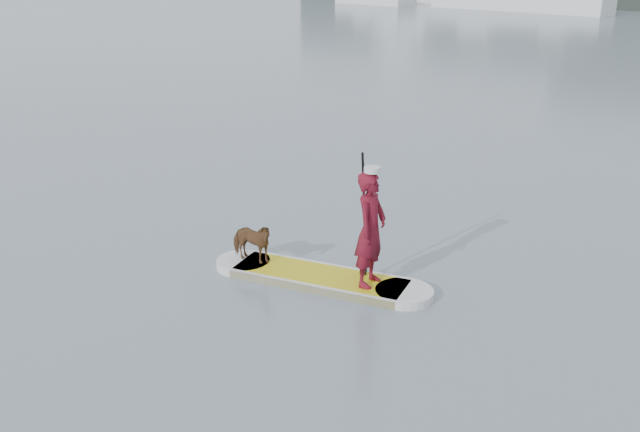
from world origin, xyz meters
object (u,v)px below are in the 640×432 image
Objects in this scene: dog at (251,242)px; sailboat_c at (565,4)px; paddler at (371,229)px; paddleboard at (320,278)px.

sailboat_c is at bearing 6.09° from dog.
dog is at bearing 93.31° from paddler.
paddler is 0.16× the size of sailboat_c.
dog reaches higher than paddleboard.
paddler reaches higher than dog.
paddleboard is at bearing -84.89° from dog.
paddler is 2.16× the size of dog.
sailboat_c is (-15.63, 48.10, 0.68)m from paddleboard.
sailboat_c reaches higher than dog.
paddler is at bearing -84.89° from dog.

